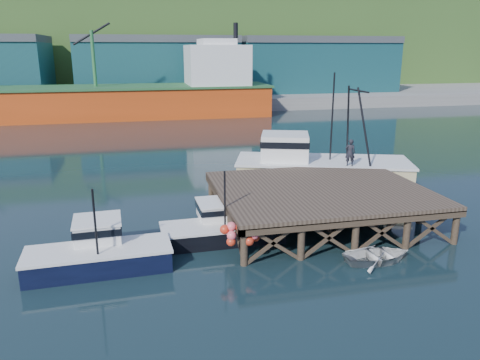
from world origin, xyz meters
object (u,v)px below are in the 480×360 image
object	(u,v)px
dockworker	(350,153)
boat_black	(222,226)
dinghy	(378,255)
trawler	(319,166)
boat_navy	(99,251)

from	to	relation	value
dockworker	boat_black	bearing A→B (deg)	46.37
dinghy	trawler	bearing A→B (deg)	-10.27
boat_navy	trawler	distance (m)	17.96
boat_black	dockworker	size ratio (longest dim) A/B	3.47
trawler	boat_navy	bearing A→B (deg)	-128.08
dockworker	trawler	bearing A→B (deg)	-40.16
trawler	dockworker	bearing A→B (deg)	-38.61
boat_black	dinghy	size ratio (longest dim) A/B	1.96
boat_black	dinghy	distance (m)	8.18
boat_black	dinghy	bearing A→B (deg)	-34.64
dockworker	boat_navy	bearing A→B (deg)	42.41
boat_black	dockworker	bearing A→B (deg)	28.27
trawler	dinghy	world-z (taller)	trawler
trawler	dockworker	xyz separation A→B (m)	(1.36, -2.10, 1.35)
boat_black	trawler	world-z (taller)	trawler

